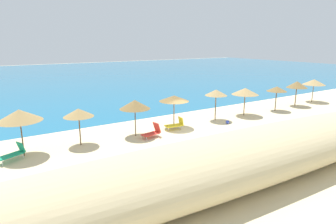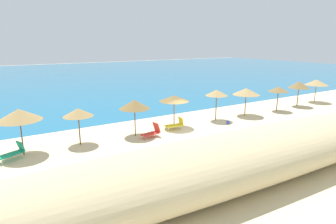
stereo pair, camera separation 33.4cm
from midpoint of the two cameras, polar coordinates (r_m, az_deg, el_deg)
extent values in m
plane|color=beige|center=(21.89, 3.57, -4.25)|extent=(160.00, 160.00, 0.00)
cube|color=#1E6B93|center=(60.85, -20.60, 6.50)|extent=(160.00, 73.56, 0.01)
ellipsoid|color=#C9B586|center=(14.67, 14.82, -8.66)|extent=(44.03, 5.65, 2.54)
cylinder|color=brown|center=(19.46, -27.40, -4.50)|extent=(0.07, 0.07, 2.35)
cone|color=#9E7F4C|center=(19.12, -27.85, -0.57)|extent=(2.58, 2.58, 0.70)
cylinder|color=brown|center=(20.07, -17.56, -3.39)|extent=(0.08, 0.08, 2.12)
cone|color=#9E7F4C|center=(19.77, -17.80, -0.12)|extent=(1.97, 1.97, 0.54)
cylinder|color=brown|center=(21.13, -6.96, -1.88)|extent=(0.07, 0.07, 2.19)
cone|color=olive|center=(20.83, -7.06, 1.51)|extent=(2.23, 2.23, 0.66)
cylinder|color=brown|center=(23.11, 0.78, -0.28)|extent=(0.08, 0.08, 2.31)
cone|color=olive|center=(22.84, 0.79, 2.73)|extent=(2.37, 2.37, 0.46)
cylinder|color=brown|center=(25.53, 9.03, 0.98)|extent=(0.09, 0.09, 2.37)
cone|color=tan|center=(25.28, 9.14, 3.84)|extent=(1.94, 1.94, 0.52)
cylinder|color=brown|center=(27.83, 14.57, 1.52)|extent=(0.09, 0.09, 2.14)
cone|color=tan|center=(27.60, 14.72, 4.00)|extent=(2.47, 2.47, 0.61)
cylinder|color=brown|center=(30.71, 20.31, 2.20)|extent=(0.09, 0.09, 2.12)
cone|color=olive|center=(30.51, 20.49, 4.32)|extent=(1.97, 1.97, 0.49)
cylinder|color=brown|center=(33.83, 23.75, 2.90)|extent=(0.10, 0.10, 2.13)
cone|color=olive|center=(33.64, 23.96, 5.01)|extent=(2.16, 2.16, 0.69)
cylinder|color=brown|center=(37.05, 26.54, 3.46)|extent=(0.07, 0.07, 2.13)
cone|color=tan|center=(36.88, 26.75, 5.33)|extent=(2.48, 2.48, 0.63)
cube|color=red|center=(20.82, -3.98, -4.38)|extent=(1.39, 0.82, 0.07)
cube|color=red|center=(21.06, -2.68, -3.05)|extent=(0.40, 0.66, 0.75)
cylinder|color=silver|center=(20.76, -5.64, -4.93)|extent=(0.04, 0.04, 0.25)
cylinder|color=silver|center=(20.35, -4.76, -5.30)|extent=(0.04, 0.04, 0.25)
cylinder|color=silver|center=(21.39, -3.23, -4.32)|extent=(0.04, 0.04, 0.25)
cylinder|color=silver|center=(21.00, -2.33, -4.66)|extent=(0.04, 0.04, 0.25)
cube|color=yellow|center=(22.58, 0.72, -2.71)|extent=(1.43, 0.84, 0.07)
cube|color=yellow|center=(22.77, 2.16, -1.77)|extent=(0.25, 0.69, 0.62)
cylinder|color=silver|center=(22.65, -0.92, -3.17)|extent=(0.04, 0.04, 0.32)
cylinder|color=silver|center=(22.15, -0.30, -3.56)|extent=(0.04, 0.04, 0.32)
cylinder|color=silver|center=(23.13, 1.69, -2.82)|extent=(0.04, 0.04, 0.32)
cylinder|color=silver|center=(22.63, 2.35, -3.19)|extent=(0.04, 0.04, 0.32)
cube|color=#199972|center=(19.16, -29.23, -7.54)|extent=(1.54, 1.13, 0.07)
cube|color=#199972|center=(19.35, -27.59, -6.14)|extent=(0.47, 0.62, 0.62)
cylinder|color=silver|center=(18.77, -30.42, -8.77)|extent=(0.04, 0.04, 0.33)
cylinder|color=silver|center=(19.69, -27.96, -7.46)|extent=(0.04, 0.04, 0.33)
cylinder|color=silver|center=(19.29, -27.22, -7.80)|extent=(0.04, 0.04, 0.33)
sphere|color=blue|center=(24.82, 11.36, -1.96)|extent=(0.29, 0.29, 0.29)
camera|label=1|loc=(0.17, -90.43, -0.10)|focal=30.73mm
camera|label=2|loc=(0.17, 89.57, 0.10)|focal=30.73mm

